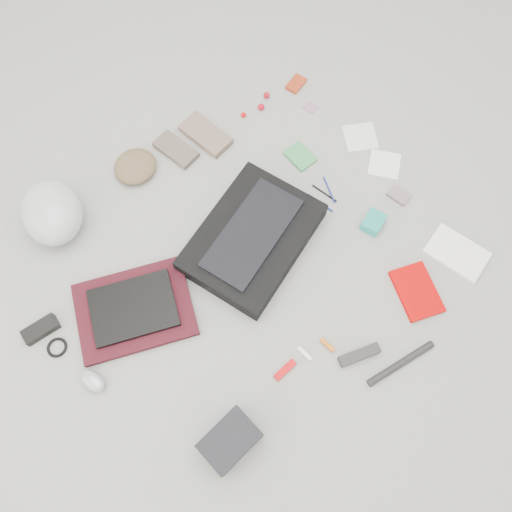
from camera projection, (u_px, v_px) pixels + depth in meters
ground_plane at (256, 261)px, 1.91m from camera, size 4.00×4.00×0.00m
messenger_bag at (252, 238)px, 1.89m from camera, size 0.60×0.51×0.09m
bag_flap at (252, 233)px, 1.85m from camera, size 0.47×0.32×0.01m
laptop_sleeve at (135, 310)px, 1.82m from camera, size 0.50×0.44×0.03m
laptop at (133, 308)px, 1.80m from camera, size 0.36×0.32×0.02m
bike_helmet at (52, 213)px, 1.89m from camera, size 0.30×0.33×0.17m
beanie at (135, 166)px, 2.03m from camera, size 0.21×0.21×0.06m
mitten_left at (176, 150)px, 2.08m from camera, size 0.13×0.20×0.03m
mitten_right at (206, 135)px, 2.10m from camera, size 0.15×0.23×0.03m
power_brick at (41, 329)px, 1.79m from camera, size 0.13×0.07×0.03m
cable_coil at (57, 347)px, 1.78m from camera, size 0.09×0.09×0.01m
mouse at (93, 381)px, 1.72m from camera, size 0.08×0.11×0.04m
camera_bag at (230, 441)px, 1.61m from camera, size 0.19×0.14×0.12m
multitool at (285, 370)px, 1.75m from camera, size 0.09×0.03×0.01m
toiletry_tube_white at (305, 354)px, 1.77m from camera, size 0.03×0.07×0.02m
toiletry_tube_orange at (327, 345)px, 1.78m from camera, size 0.03×0.06×0.02m
u_lock at (359, 355)px, 1.76m from camera, size 0.15×0.08×0.03m
bike_pump at (401, 363)px, 1.75m from camera, size 0.28×0.07×0.03m
book_red at (417, 291)px, 1.85m from camera, size 0.20×0.24×0.02m
book_white at (457, 253)px, 1.91m from camera, size 0.20×0.25×0.02m
notepad at (300, 157)px, 2.07m from camera, size 0.09×0.12×0.01m
pen_blue at (320, 203)px, 1.99m from camera, size 0.03×0.12×0.01m
pen_black at (324, 193)px, 2.01m from camera, size 0.03×0.12×0.01m
pen_navy at (329, 190)px, 2.02m from camera, size 0.05×0.12×0.01m
accordion_wallet at (373, 222)px, 1.94m from camera, size 0.11×0.10×0.04m
card_deck at (399, 195)px, 2.00m from camera, size 0.07×0.09×0.02m
napkin_top at (360, 137)px, 2.11m from camera, size 0.18×0.18×0.01m
napkin_bottom at (384, 164)px, 2.06m from camera, size 0.18×0.18×0.01m
lollipop_a at (243, 115)px, 2.15m from camera, size 0.03×0.03×0.02m
lollipop_b at (261, 107)px, 2.16m from camera, size 0.03×0.03×0.03m
lollipop_c at (267, 95)px, 2.18m from camera, size 0.04×0.04×0.03m
altoids_tin at (296, 84)px, 2.21m from camera, size 0.10×0.08×0.02m
stamp_sheet at (310, 108)px, 2.17m from camera, size 0.05×0.06×0.00m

